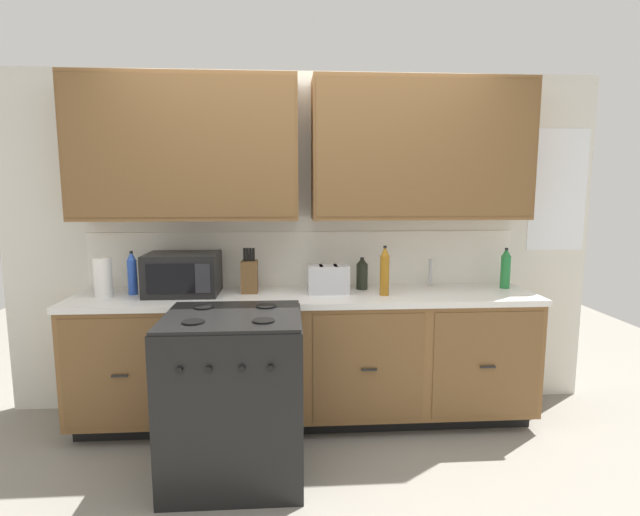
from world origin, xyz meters
name	(u,v)px	position (x,y,z in m)	size (l,w,h in m)	color
ground_plane	(308,441)	(0.00, 0.00, 0.00)	(8.00, 8.00, 0.00)	gray
wall_unit	(305,184)	(0.00, 0.50, 1.65)	(4.31, 0.40, 2.44)	silver
counter_run	(307,356)	(0.00, 0.30, 0.47)	(3.14, 0.64, 0.91)	black
stove_range	(234,395)	(-0.43, -0.33, 0.47)	(0.76, 0.68, 0.95)	black
microwave	(183,274)	(-0.83, 0.34, 1.05)	(0.48, 0.37, 0.28)	black
toaster	(328,279)	(0.15, 0.33, 1.01)	(0.28, 0.18, 0.19)	#B7B7BC
knife_block	(249,276)	(-0.39, 0.37, 1.03)	(0.11, 0.14, 0.31)	brown
sink_faucet	(430,273)	(0.92, 0.51, 1.01)	(0.02, 0.02, 0.20)	#B2B5BA
paper_towel_roll	(103,277)	(-1.34, 0.30, 1.04)	(0.12, 0.12, 0.26)	white
bottle_dark	(362,274)	(0.40, 0.43, 1.02)	(0.08, 0.08, 0.23)	black
bottle_amber	(385,271)	(0.52, 0.22, 1.08)	(0.06, 0.06, 0.34)	#9E6619
bottle_green	(506,269)	(1.44, 0.40, 1.06)	(0.07, 0.07, 0.29)	#237A38
bottle_blue	(132,273)	(-1.17, 0.36, 1.06)	(0.06, 0.06, 0.30)	blue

